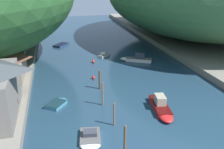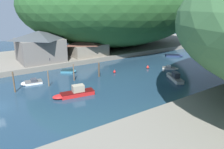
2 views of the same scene
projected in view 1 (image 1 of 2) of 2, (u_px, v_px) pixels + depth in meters
water_surface at (109, 64)px, 47.84m from camera, size 130.00×130.00×0.00m
right_bank at (223, 53)px, 53.10m from camera, size 22.00×120.00×1.12m
boathouse_shed at (3, 62)px, 37.70m from camera, size 6.30×9.79×4.76m
boat_yellow_tender at (105, 55)px, 52.74m from camera, size 3.39×3.25×0.82m
boat_near_quay at (62, 44)px, 60.91m from camera, size 4.49×5.02×0.45m
boat_moored_right at (161, 107)px, 31.05m from camera, size 2.63×6.73×1.72m
boat_far_right_bank at (58, 103)px, 32.62m from camera, size 3.38×3.66×0.48m
boat_mid_channel at (136, 59)px, 49.35m from camera, size 6.16×4.03×1.64m
boat_far_upstream at (90, 138)px, 25.43m from camera, size 2.52×3.92×0.87m
mooring_post_nearest at (125, 142)px, 22.48m from camera, size 0.25×0.25×3.52m
mooring_post_second at (114, 114)px, 27.69m from camera, size 0.21×0.21×2.84m
mooring_post_middle at (103, 94)px, 32.02m from camera, size 0.21×0.21×3.27m
mooring_post_fourth at (100, 80)px, 36.84m from camera, size 0.31×0.31×2.96m
channel_buoy_near at (93, 61)px, 48.45m from camera, size 0.57×0.57×0.86m
channel_buoy_far at (93, 77)px, 40.79m from camera, size 0.51×0.51×0.77m
person_on_quay at (10, 91)px, 31.64m from camera, size 0.24×0.39×1.69m
person_by_boathouse at (17, 104)px, 28.56m from camera, size 0.33×0.43×1.69m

